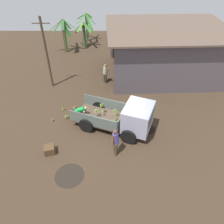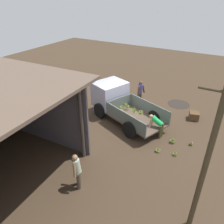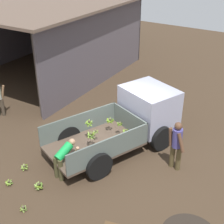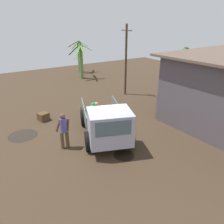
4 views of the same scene
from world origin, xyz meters
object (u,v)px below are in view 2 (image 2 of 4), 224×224
at_px(utility_pole, 206,163).
at_px(banana_bunch_on_ground_1, 191,143).
at_px(cargo_truck, 115,99).
at_px(person_bystander_near_shed, 77,170).
at_px(person_worker_loading, 157,124).
at_px(banana_bunch_on_ground_3, 175,153).
at_px(wooden_crate_0, 194,116).
at_px(person_foreground_visitor, 140,92).
at_px(banana_bunch_on_ground_2, 158,150).
at_px(banana_bunch_on_ground_0, 172,141).

relative_size(utility_pole, banana_bunch_on_ground_1, 26.15).
relative_size(cargo_truck, person_bystander_near_shed, 3.19).
xyz_separation_m(person_worker_loading, banana_bunch_on_ground_3, (-1.30, 1.08, -0.59)).
distance_m(person_worker_loading, wooden_crate_0, 3.02).
relative_size(utility_pole, person_worker_loading, 4.61).
distance_m(utility_pole, person_foreground_visitor, 8.63).
bearing_deg(banana_bunch_on_ground_2, person_foreground_visitor, -55.78).
xyz_separation_m(cargo_truck, banana_bunch_on_ground_3, (-4.28, 1.99, -0.91)).
height_order(cargo_truck, banana_bunch_on_ground_1, cargo_truck).
bearing_deg(person_worker_loading, banana_bunch_on_ground_0, 173.64).
height_order(person_foreground_visitor, person_bystander_near_shed, person_foreground_visitor).
bearing_deg(person_worker_loading, banana_bunch_on_ground_3, 146.73).
bearing_deg(cargo_truck, person_foreground_visitor, -93.31).
bearing_deg(banana_bunch_on_ground_0, banana_bunch_on_ground_1, -162.35).
bearing_deg(banana_bunch_on_ground_3, banana_bunch_on_ground_2, 11.79).
distance_m(cargo_truck, banana_bunch_on_ground_0, 4.16).
bearing_deg(cargo_truck, utility_pole, 158.91).
relative_size(cargo_truck, utility_pole, 0.96).
relative_size(person_bystander_near_shed, banana_bunch_on_ground_0, 5.38).
bearing_deg(person_foreground_visitor, banana_bunch_on_ground_2, -44.95).
relative_size(cargo_truck, person_foreground_visitor, 2.93).
bearing_deg(banana_bunch_on_ground_0, banana_bunch_on_ground_3, 113.29).
distance_m(utility_pole, banana_bunch_on_ground_0, 5.06).
distance_m(person_bystander_near_shed, banana_bunch_on_ground_3, 4.65).
xyz_separation_m(person_foreground_visitor, banana_bunch_on_ground_2, (-2.69, 3.96, -0.84)).
relative_size(banana_bunch_on_ground_1, banana_bunch_on_ground_3, 0.90).
distance_m(person_foreground_visitor, person_bystander_near_shed, 7.50).
bearing_deg(wooden_crate_0, banana_bunch_on_ground_0, 81.57).
xyz_separation_m(banana_bunch_on_ground_1, wooden_crate_0, (0.43, -2.60, 0.12)).
bearing_deg(banana_bunch_on_ground_2, banana_bunch_on_ground_1, -133.79).
distance_m(person_bystander_near_shed, banana_bunch_on_ground_1, 5.84).
relative_size(banana_bunch_on_ground_0, banana_bunch_on_ground_3, 1.31).
bearing_deg(person_worker_loading, person_foreground_visitor, -45.15).
relative_size(cargo_truck, banana_bunch_on_ground_1, 25.11).
height_order(person_worker_loading, banana_bunch_on_ground_0, person_worker_loading).
xyz_separation_m(utility_pole, wooden_crate_0, (1.32, -6.87, -2.46)).
bearing_deg(cargo_truck, person_worker_loading, -175.85).
xyz_separation_m(utility_pole, person_bystander_near_shed, (4.11, 0.53, -1.82)).
relative_size(person_foreground_visitor, banana_bunch_on_ground_0, 5.86).
xyz_separation_m(banana_bunch_on_ground_1, banana_bunch_on_ground_3, (0.48, 1.14, -0.01)).
bearing_deg(person_bystander_near_shed, cargo_truck, -111.95).
distance_m(cargo_truck, person_bystander_near_shed, 5.86).
xyz_separation_m(banana_bunch_on_ground_2, wooden_crate_0, (-0.82, -3.90, 0.12)).
xyz_separation_m(person_worker_loading, person_bystander_near_shed, (1.45, 4.75, 0.17)).
distance_m(person_bystander_near_shed, wooden_crate_0, 7.94).
distance_m(utility_pole, person_worker_loading, 5.37).
bearing_deg(banana_bunch_on_ground_3, utility_pole, 113.54).
xyz_separation_m(cargo_truck, banana_bunch_on_ground_1, (-4.76, 0.85, -0.90)).
xyz_separation_m(person_worker_loading, banana_bunch_on_ground_0, (-0.93, 0.21, -0.57)).
distance_m(banana_bunch_on_ground_2, banana_bunch_on_ground_3, 0.78).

